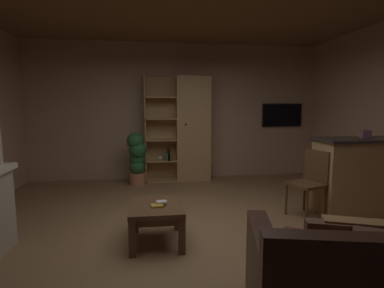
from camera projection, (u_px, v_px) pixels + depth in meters
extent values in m
cube|color=olive|center=(197.00, 236.00, 3.55)|extent=(6.05, 5.99, 0.02)
cube|color=tan|center=(175.00, 112.00, 6.35)|extent=(6.17, 0.06, 2.83)
cube|color=white|center=(166.00, 124.00, 6.32)|extent=(0.79, 0.01, 0.78)
cube|color=tan|center=(193.00, 129.00, 6.16)|extent=(0.69, 0.38, 2.13)
cube|color=tan|center=(160.00, 129.00, 6.25)|extent=(0.64, 0.02, 2.13)
cube|color=tan|center=(145.00, 130.00, 6.03)|extent=(0.02, 0.38, 2.13)
sphere|color=black|center=(186.00, 125.00, 5.93)|extent=(0.04, 0.04, 0.04)
cube|color=tan|center=(161.00, 180.00, 6.20)|extent=(0.64, 0.38, 0.02)
cube|color=tan|center=(161.00, 160.00, 6.15)|extent=(0.64, 0.38, 0.02)
cube|color=tan|center=(161.00, 140.00, 6.10)|extent=(0.64, 0.38, 0.02)
cube|color=tan|center=(161.00, 119.00, 6.05)|extent=(0.64, 0.38, 0.02)
cube|color=tan|center=(160.00, 98.00, 6.00)|extent=(0.64, 0.38, 0.02)
cube|color=black|center=(169.00, 154.00, 6.10)|extent=(0.05, 0.23, 0.24)
cube|color=#387247|center=(167.00, 156.00, 6.10)|extent=(0.04, 0.23, 0.16)
cube|color=gold|center=(169.00, 155.00, 6.10)|extent=(0.03, 0.23, 0.22)
sphere|color=beige|center=(160.00, 158.00, 6.14)|extent=(0.10, 0.10, 0.10)
cube|color=tan|center=(367.00, 177.00, 4.32)|extent=(1.45, 0.54, 1.04)
cube|color=#2D2826|center=(370.00, 140.00, 4.26)|extent=(1.51, 0.60, 0.04)
cube|color=#995972|center=(365.00, 134.00, 4.29)|extent=(0.14, 0.14, 0.11)
cube|color=#382116|center=(263.00, 279.00, 2.07)|extent=(0.35, 0.92, 0.67)
cube|color=brown|center=(335.00, 251.00, 2.01)|extent=(0.42, 0.29, 0.40)
cube|color=olive|center=(358.00, 251.00, 2.02)|extent=(0.49, 0.31, 0.42)
cube|color=brown|center=(322.00, 272.00, 1.77)|extent=(0.46, 0.37, 0.44)
cube|color=olive|center=(351.00, 264.00, 1.86)|extent=(0.40, 0.18, 0.38)
cube|color=brown|center=(157.00, 207.00, 3.34)|extent=(0.59, 0.69, 0.05)
cube|color=brown|center=(157.00, 212.00, 3.34)|extent=(0.53, 0.62, 0.08)
cube|color=brown|center=(132.00, 239.00, 3.03)|extent=(0.07, 0.07, 0.39)
cube|color=brown|center=(182.00, 236.00, 3.09)|extent=(0.07, 0.07, 0.39)
cube|color=brown|center=(135.00, 217.00, 3.63)|extent=(0.07, 0.07, 0.39)
cube|color=brown|center=(177.00, 215.00, 3.70)|extent=(0.07, 0.07, 0.39)
cube|color=gold|center=(157.00, 206.00, 3.26)|extent=(0.14, 0.12, 0.02)
cube|color=beige|center=(162.00, 202.00, 3.31)|extent=(0.13, 0.10, 0.02)
cube|color=brown|center=(306.00, 184.00, 4.12)|extent=(0.54, 0.54, 0.04)
cube|color=brown|center=(317.00, 166.00, 4.18)|extent=(0.17, 0.39, 0.44)
cylinder|color=brown|center=(286.00, 199.00, 4.23)|extent=(0.04, 0.04, 0.46)
cylinder|color=brown|center=(307.00, 206.00, 3.91)|extent=(0.04, 0.04, 0.46)
cylinder|color=brown|center=(304.00, 195.00, 4.39)|extent=(0.04, 0.04, 0.46)
cylinder|color=brown|center=(325.00, 202.00, 4.08)|extent=(0.04, 0.04, 0.46)
cylinder|color=#B77051|center=(138.00, 179.00, 5.85)|extent=(0.31, 0.31, 0.24)
sphere|color=#235B2D|center=(137.00, 167.00, 5.85)|extent=(0.30, 0.30, 0.30)
sphere|color=#235B2D|center=(137.00, 159.00, 5.83)|extent=(0.28, 0.28, 0.28)
sphere|color=#235B2D|center=(138.00, 150.00, 5.76)|extent=(0.33, 0.33, 0.33)
sphere|color=#235B2D|center=(135.00, 141.00, 5.74)|extent=(0.32, 0.32, 0.32)
cube|color=black|center=(282.00, 115.00, 6.62)|extent=(0.90, 0.05, 0.50)
cube|color=black|center=(282.00, 115.00, 6.59)|extent=(0.86, 0.01, 0.46)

